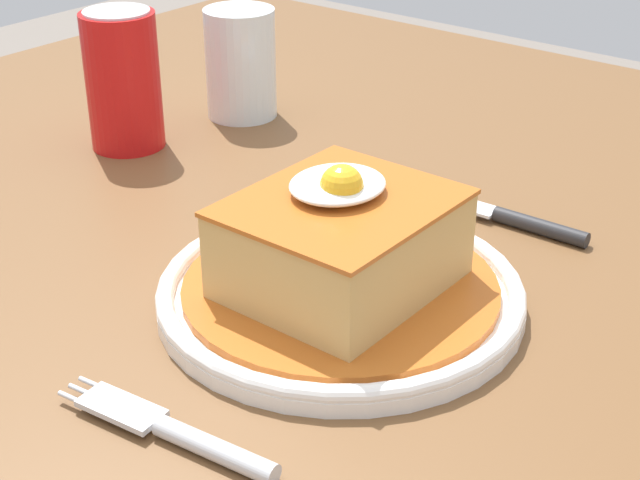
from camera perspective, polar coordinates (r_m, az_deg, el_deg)
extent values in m
cube|color=brown|center=(0.73, -8.35, -1.22)|extent=(1.21, 0.98, 0.04)
cylinder|color=brown|center=(1.49, -3.84, -1.18)|extent=(0.07, 0.07, 0.70)
cylinder|color=white|center=(0.63, 1.42, -3.34)|extent=(0.24, 0.24, 0.01)
torus|color=white|center=(0.63, 1.43, -2.76)|extent=(0.24, 0.24, 0.01)
cylinder|color=#B75B1E|center=(0.63, 1.43, -2.71)|extent=(0.21, 0.21, 0.01)
cube|color=tan|center=(0.61, 1.46, -0.18)|extent=(0.14, 0.12, 0.06)
cube|color=#B75B1E|center=(0.60, 1.50, 2.36)|extent=(0.14, 0.12, 0.00)
ellipsoid|color=white|center=(0.60, 1.05, 3.34)|extent=(0.07, 0.06, 0.01)
sphere|color=yellow|center=(0.59, 1.51, 3.36)|extent=(0.03, 0.03, 0.03)
cylinder|color=silver|center=(0.51, -6.27, -12.30)|extent=(0.02, 0.08, 0.01)
cube|color=silver|center=(0.54, -11.75, -9.79)|extent=(0.03, 0.05, 0.00)
cylinder|color=silver|center=(0.56, -13.09, -8.48)|extent=(0.01, 0.03, 0.00)
cylinder|color=silver|center=(0.56, -13.66, -8.88)|extent=(0.01, 0.03, 0.00)
cylinder|color=silver|center=(0.55, -14.24, -9.28)|extent=(0.01, 0.03, 0.00)
cylinder|color=#262628|center=(0.73, 12.98, 0.77)|extent=(0.01, 0.08, 0.01)
cube|color=silver|center=(0.77, 7.44, 2.48)|extent=(0.02, 0.09, 0.00)
cylinder|color=red|center=(0.88, -11.66, 9.26)|extent=(0.07, 0.07, 0.12)
cylinder|color=silver|center=(0.86, -12.06, 13.18)|extent=(0.06, 0.06, 0.00)
cylinder|color=silver|center=(0.95, -4.69, 9.09)|extent=(0.06, 0.06, 0.06)
cylinder|color=silver|center=(0.94, -4.75, 10.45)|extent=(0.07, 0.07, 0.10)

